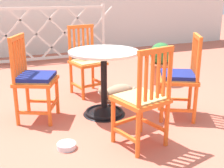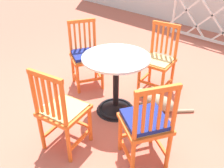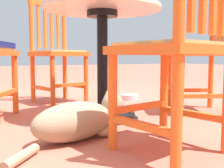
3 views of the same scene
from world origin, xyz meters
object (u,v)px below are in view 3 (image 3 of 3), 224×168
pet_water_bowl (129,97)px  tabby_cat (80,120)px  orange_chair_tucked_in (57,54)px  orange_chair_facing_out (176,50)px  cafe_table (102,75)px  orange_chair_near_fence (201,51)px

pet_water_bowl → tabby_cat: bearing=46.9°
orange_chair_tucked_in → tabby_cat: size_ratio=1.34×
orange_chair_tucked_in → orange_chair_facing_out: 1.55m
orange_chair_facing_out → pet_water_bowl: bearing=-115.6°
cafe_table → orange_chair_tucked_in: 0.81m
orange_chair_tucked_in → tabby_cat: orange_chair_tucked_in is taller
pet_water_bowl → orange_chair_tucked_in: bearing=-17.3°
orange_chair_facing_out → tabby_cat: orange_chair_facing_out is taller
cafe_table → orange_chair_facing_out: orange_chair_facing_out is taller
orange_chair_near_fence → pet_water_bowl: orange_chair_near_fence is taller
cafe_table → orange_chair_facing_out: 0.78m
cafe_table → orange_chair_near_fence: bearing=167.2°
cafe_table → orange_chair_facing_out: size_ratio=0.83×
cafe_table → orange_chair_tucked_in: bearing=-86.4°
cafe_table → orange_chair_facing_out: (0.05, 0.76, 0.15)m
tabby_cat → orange_chair_near_fence: bearing=-167.9°
cafe_table → tabby_cat: bearing=50.4°
pet_water_bowl → orange_chair_near_fence: bearing=99.9°
orange_chair_facing_out → orange_chair_tucked_in: bearing=-90.1°
cafe_table → tabby_cat: size_ratio=1.11×
orange_chair_facing_out → pet_water_bowl: size_ratio=5.36×
tabby_cat → cafe_table: bearing=-129.6°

